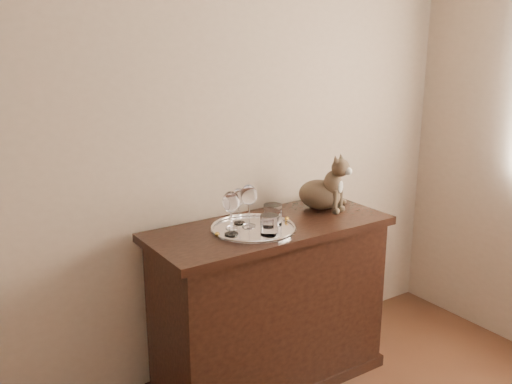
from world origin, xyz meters
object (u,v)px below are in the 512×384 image
wine_glass_b (239,206)px  wine_glass_d (249,206)px  sideboard (269,305)px  tray (254,229)px  tumbler_b (269,225)px  wine_glass_a (232,210)px  tumbler_c (273,215)px  cat (320,180)px  wine_glass_c (231,213)px

wine_glass_b → wine_glass_d: wine_glass_d is taller
sideboard → tray: (-0.11, -0.02, 0.43)m
wine_glass_d → tumbler_b: wine_glass_d is taller
tray → wine_glass_a: size_ratio=2.23×
tumbler_c → wine_glass_d: bearing=159.5°
cat → tumbler_b: bearing=-176.2°
sideboard → cat: bearing=11.5°
cat → wine_glass_d: bearing=166.9°
sideboard → wine_glass_d: bearing=171.7°
wine_glass_a → wine_glass_d: 0.09m
wine_glass_a → wine_glass_c: 0.09m
sideboard → wine_glass_a: bearing=168.3°
tumbler_b → wine_glass_a: bearing=119.1°
wine_glass_b → tumbler_b: (0.03, -0.21, -0.04)m
wine_glass_c → cat: bearing=10.1°
cat → wine_glass_b: bearing=159.1°
wine_glass_d → tumbler_b: size_ratio=2.18×
sideboard → cat: (0.37, 0.08, 0.58)m
wine_glass_c → tumbler_c: 0.24m
tray → tumbler_c: size_ratio=4.03×
wine_glass_b → wine_glass_c: size_ratio=0.85×
tumbler_b → sideboard: bearing=53.7°
tray → tumbler_b: bearing=-83.8°
wine_glass_b → tray: bearing=-82.3°
wine_glass_a → cat: 0.57m
cat → wine_glass_c: bearing=170.1°
wine_glass_a → tray: bearing=-35.9°
tumbler_c → cat: bearing=15.0°
wine_glass_b → tumbler_c: 0.17m
wine_glass_d → wine_glass_b: bearing=100.2°
wine_glass_d → tumbler_b: (0.01, -0.15, -0.06)m
tray → wine_glass_d: size_ratio=1.95×
sideboard → tumbler_b: tumbler_b is taller
sideboard → cat: cat is taller
tumbler_b → cat: size_ratio=0.31×
tray → wine_glass_d: (-0.00, 0.04, 0.11)m
sideboard → tumbler_c: 0.48m
wine_glass_a → tumbler_b: wine_glass_a is taller
wine_glass_a → wine_glass_d: wine_glass_d is taller
sideboard → wine_glass_b: (-0.12, 0.08, 0.52)m
wine_glass_a → wine_glass_c: bearing=-122.4°
wine_glass_b → cat: bearing=-0.8°
wine_glass_d → cat: cat is taller
wine_glass_a → cat: bearing=3.6°
sideboard → wine_glass_b: wine_glass_b is taller
tumbler_c → cat: (0.37, 0.10, 0.09)m
tumbler_b → tumbler_c: (0.09, 0.11, 0.00)m
tray → wine_glass_c: size_ratio=1.96×
sideboard → wine_glass_b: bearing=146.2°
tumbler_c → wine_glass_a: bearing=161.4°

